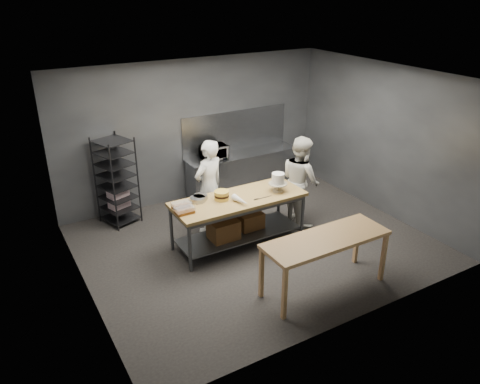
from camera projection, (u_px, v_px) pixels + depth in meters
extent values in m
plane|color=black|center=(255.00, 243.00, 8.59)|extent=(6.00, 6.00, 0.00)
cube|color=#4C4F54|center=(194.00, 130.00, 9.94)|extent=(6.00, 0.04, 3.00)
cube|color=brown|center=(239.00, 199.00, 8.23)|extent=(2.40, 0.90, 0.06)
cube|color=#47494C|center=(239.00, 233.00, 8.51)|extent=(2.25, 0.75, 0.03)
cylinder|color=#47494C|center=(190.00, 249.00, 7.59)|extent=(0.06, 0.06, 0.86)
cylinder|color=#47494C|center=(171.00, 229.00, 8.21)|extent=(0.06, 0.06, 0.86)
cylinder|color=#47494C|center=(303.00, 216.00, 8.63)|extent=(0.06, 0.06, 0.86)
cylinder|color=#47494C|center=(279.00, 201.00, 9.25)|extent=(0.06, 0.06, 0.86)
cube|color=brown|center=(224.00, 229.00, 8.27)|extent=(0.50, 0.40, 0.35)
cube|color=brown|center=(250.00, 220.00, 8.65)|extent=(0.45, 0.38, 0.30)
cube|color=olive|center=(326.00, 239.00, 6.99)|extent=(2.00, 0.70, 0.06)
cube|color=olive|center=(284.00, 294.00, 6.51)|extent=(0.06, 0.06, 0.84)
cube|color=olive|center=(261.00, 273.00, 6.98)|extent=(0.06, 0.06, 0.84)
cube|color=olive|center=(383.00, 257.00, 7.38)|extent=(0.06, 0.06, 0.84)
cube|color=olive|center=(357.00, 241.00, 7.85)|extent=(0.06, 0.06, 0.84)
cube|color=slate|center=(242.00, 154.00, 10.40)|extent=(2.60, 0.60, 0.04)
cube|color=slate|center=(242.00, 173.00, 10.59)|extent=(2.56, 0.56, 0.86)
cube|color=slate|center=(236.00, 130.00, 10.44)|extent=(2.60, 0.02, 0.90)
cube|color=black|center=(117.00, 181.00, 9.03)|extent=(0.78, 0.81, 1.75)
cube|color=silver|center=(118.00, 196.00, 9.17)|extent=(0.44, 0.35, 0.45)
imported|color=white|center=(209.00, 187.00, 8.69)|extent=(0.76, 0.61, 1.81)
imported|color=silver|center=(300.00, 180.00, 9.03)|extent=(0.75, 0.92, 1.76)
imported|color=black|center=(214.00, 152.00, 10.01)|extent=(0.54, 0.37, 0.30)
cylinder|color=#A99E87|center=(278.00, 191.00, 8.47)|extent=(0.20, 0.20, 0.02)
cylinder|color=#A99E87|center=(278.00, 187.00, 8.44)|extent=(0.06, 0.06, 0.12)
cylinder|color=#A99E87|center=(278.00, 184.00, 8.41)|extent=(0.34, 0.34, 0.02)
cylinder|color=silver|center=(278.00, 178.00, 8.37)|extent=(0.23, 0.23, 0.19)
cylinder|color=gold|center=(222.00, 198.00, 8.14)|extent=(0.26, 0.26, 0.06)
cylinder|color=black|center=(222.00, 195.00, 8.12)|extent=(0.26, 0.26, 0.04)
cylinder|color=gold|center=(222.00, 193.00, 8.10)|extent=(0.26, 0.26, 0.06)
cylinder|color=gray|center=(198.00, 199.00, 8.07)|extent=(0.27, 0.27, 0.07)
cylinder|color=gray|center=(200.00, 197.00, 8.16)|extent=(0.25, 0.25, 0.07)
cone|color=silver|center=(241.00, 201.00, 7.97)|extent=(0.19, 0.40, 0.12)
cube|color=slate|center=(265.00, 197.00, 8.23)|extent=(0.28, 0.02, 0.00)
cube|color=black|center=(256.00, 199.00, 8.14)|extent=(0.09, 0.02, 0.02)
cube|color=#954A1D|center=(184.00, 212.00, 7.67)|extent=(0.30, 0.20, 0.05)
cube|color=silver|center=(184.00, 209.00, 7.64)|extent=(0.31, 0.21, 0.06)
cube|color=#954A1D|center=(182.00, 207.00, 7.82)|extent=(0.30, 0.20, 0.05)
cube|color=silver|center=(182.00, 204.00, 7.79)|extent=(0.31, 0.21, 0.06)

